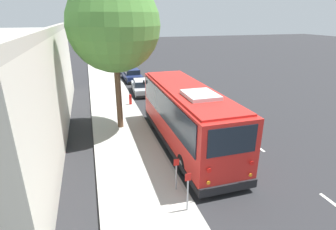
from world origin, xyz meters
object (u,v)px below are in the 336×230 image
at_px(parked_sedan_gray, 124,66).
at_px(parked_sedan_navy, 132,75).
at_px(parked_sedan_silver, 142,87).
at_px(street_tree, 113,19).
at_px(fire_hydrant, 130,99).
at_px(sign_post_far, 176,174).
at_px(shuttle_bus, 187,114).
at_px(sign_post_near, 188,192).
at_px(parked_sedan_black, 114,54).
at_px(parked_sedan_white, 117,58).

bearing_deg(parked_sedan_gray, parked_sedan_navy, 177.88).
height_order(parked_sedan_silver, parked_sedan_navy, same).
bearing_deg(parked_sedan_silver, street_tree, 163.21).
distance_m(parked_sedan_silver, fire_hydrant, 3.75).
bearing_deg(sign_post_far, parked_sedan_navy, -4.41).
height_order(parked_sedan_silver, parked_sedan_gray, parked_sedan_gray).
distance_m(parked_sedan_gray, sign_post_far, 25.73).
bearing_deg(parked_sedan_gray, fire_hydrant, 170.91).
distance_m(parked_sedan_navy, parked_sedan_gray, 5.50).
bearing_deg(sign_post_far, shuttle_bus, -25.80).
bearing_deg(shuttle_bus, sign_post_far, 154.40).
xyz_separation_m(street_tree, sign_post_near, (-8.42, -1.32, -5.57)).
relative_size(parked_sedan_navy, parked_sedan_gray, 1.01).
bearing_deg(parked_sedan_black, parked_sedan_white, -178.89).
bearing_deg(sign_post_near, parked_sedan_white, -2.39).
xyz_separation_m(shuttle_bus, street_tree, (3.38, 3.15, 4.68)).
height_order(sign_post_near, fire_hydrant, sign_post_near).
relative_size(shuttle_bus, parked_sedan_silver, 2.18).
xyz_separation_m(parked_sedan_gray, sign_post_near, (-26.94, 1.44, 0.34)).
distance_m(parked_sedan_silver, sign_post_far, 14.79).
xyz_separation_m(parked_sedan_gray, street_tree, (-18.52, 2.76, 5.91)).
distance_m(shuttle_bus, street_tree, 6.58).
xyz_separation_m(parked_sedan_silver, sign_post_near, (-15.95, 1.60, 0.35)).
xyz_separation_m(parked_sedan_silver, parked_sedan_black, (23.66, 0.10, 0.01)).
distance_m(shuttle_bus, parked_sedan_black, 34.60).
bearing_deg(parked_sedan_silver, parked_sedan_white, 4.99).
bearing_deg(parked_sedan_gray, shuttle_bus, 177.70).
bearing_deg(sign_post_far, sign_post_near, 180.00).
height_order(parked_sedan_gray, sign_post_near, sign_post_near).
distance_m(shuttle_bus, parked_sedan_navy, 16.45).
distance_m(parked_sedan_black, sign_post_far, 38.40).
height_order(parked_sedan_white, sign_post_far, sign_post_far).
height_order(parked_sedan_white, parked_sedan_black, parked_sedan_white).
xyz_separation_m(parked_sedan_navy, street_tree, (-13.02, 2.88, 5.91)).
xyz_separation_m(street_tree, sign_post_far, (-7.17, -1.32, -5.64)).
bearing_deg(sign_post_near, sign_post_far, 0.00).
xyz_separation_m(parked_sedan_gray, fire_hydrant, (-14.37, 1.45, -0.04)).
xyz_separation_m(parked_sedan_navy, parked_sedan_white, (12.65, 0.14, 0.03)).
bearing_deg(fire_hydrant, parked_sedan_gray, -5.78).
relative_size(parked_sedan_silver, parked_sedan_black, 1.02).
xyz_separation_m(shuttle_bus, fire_hydrant, (7.53, 1.84, -1.26)).
distance_m(sign_post_far, fire_hydrant, 11.32).
height_order(shuttle_bus, street_tree, street_tree).
xyz_separation_m(parked_sedan_navy, parked_sedan_gray, (5.50, 0.12, 0.01)).
bearing_deg(parked_sedan_gray, parked_sedan_white, -3.15).
relative_size(parked_sedan_black, sign_post_far, 3.15).
distance_m(parked_sedan_gray, street_tree, 19.63).
height_order(parked_sedan_black, fire_hydrant, parked_sedan_black).
height_order(shuttle_bus, parked_sedan_navy, shuttle_bus).
bearing_deg(sign_post_near, fire_hydrant, 0.05).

